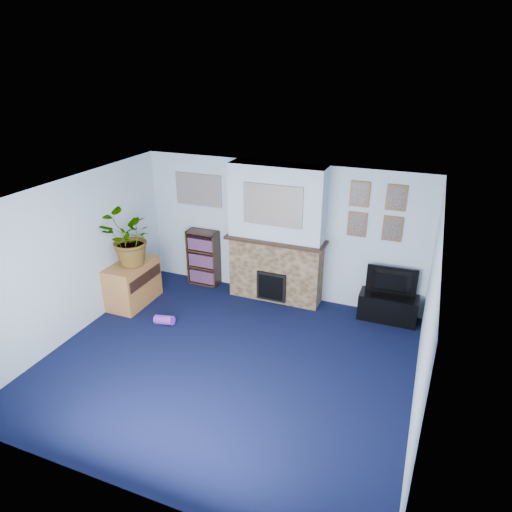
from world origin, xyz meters
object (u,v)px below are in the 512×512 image
at_px(sideboard, 133,284).
at_px(bookshelf, 204,259).
at_px(television, 391,282).
at_px(tv_stand, 388,307).

bearing_deg(sideboard, bookshelf, 54.85).
bearing_deg(television, tv_stand, 87.17).
xyz_separation_m(bookshelf, sideboard, (-0.80, -1.13, -0.15)).
relative_size(bookshelf, sideboard, 1.09).
height_order(television, sideboard, television).
height_order(television, bookshelf, bookshelf).
distance_m(bookshelf, sideboard, 1.39).
bearing_deg(television, bookshelf, -3.78).
distance_m(television, sideboard, 4.34).
relative_size(tv_stand, sideboard, 0.96).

